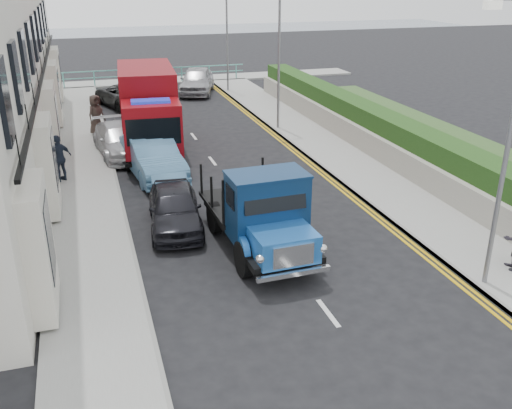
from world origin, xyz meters
name	(u,v)px	position (x,y,z in m)	size (l,w,h in m)	color
ground	(298,273)	(0.00, 0.00, 0.00)	(120.00, 120.00, 0.00)	black
pavement_west	(85,180)	(-5.20, 9.00, 0.06)	(2.40, 38.00, 0.12)	gray
pavement_east	(338,155)	(5.30, 9.00, 0.06)	(2.60, 38.00, 0.12)	gray
promenade	(152,81)	(0.00, 29.00, 0.06)	(30.00, 2.50, 0.12)	gray
sea_plane	(118,37)	(0.00, 60.00, 0.00)	(120.00, 120.00, 0.00)	slate
garden_east	(379,133)	(7.21, 9.00, 0.90)	(1.45, 28.00, 1.75)	#B2AD9E
seafront_railing	(153,76)	(0.00, 28.20, 0.58)	(13.00, 0.08, 1.11)	#59B2A5
lamp_near	(506,134)	(4.18, -2.00, 4.00)	(1.23, 0.18, 7.00)	slate
lamp_mid	(277,48)	(4.18, 14.00, 4.00)	(1.23, 0.18, 7.00)	slate
lamp_far	(225,29)	(4.18, 24.00, 4.00)	(1.23, 0.18, 7.00)	slate
bedford_lorry	(265,219)	(-0.54, 1.19, 1.14)	(2.27, 5.32, 2.47)	black
red_lorry	(148,108)	(-2.24, 12.39, 1.89)	(2.78, 6.91, 3.54)	black
parked_car_front	(175,208)	(-2.60, 3.84, 0.66)	(1.56, 3.88, 1.32)	black
parked_car_mid	(153,157)	(-2.60, 8.85, 0.77)	(1.64, 4.69, 1.55)	#5487B4
parked_car_rear	(120,140)	(-3.60, 12.00, 0.66)	(1.84, 4.54, 1.32)	#BBBCC0
seafront_car_left	(124,95)	(-2.56, 21.60, 0.69)	(2.28, 4.95, 1.37)	black
seafront_car_right	(197,81)	(2.26, 24.14, 0.83)	(1.95, 4.84, 1.65)	#A2A1A6
pedestrian_west_near	(59,158)	(-6.00, 9.00, 1.00)	(1.03, 0.43, 1.75)	#1C2434
pedestrian_west_far	(96,115)	(-4.40, 15.31, 1.07)	(0.93, 0.61, 1.90)	#40342E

